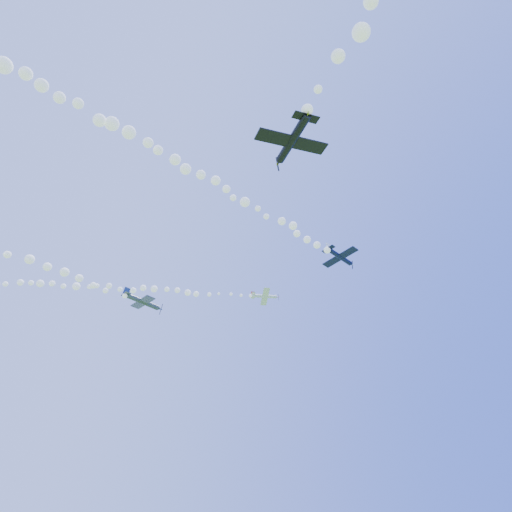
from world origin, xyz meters
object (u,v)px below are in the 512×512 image
plane_white (265,296)px  plane_navy (340,257)px  plane_black (292,141)px  plane_grey (143,302)px

plane_white → plane_navy: bearing=-51.4°
plane_white → plane_navy: plane_navy is taller
plane_navy → plane_black: (-30.67, -28.92, -18.93)m
plane_navy → plane_black: plane_navy is taller
plane_white → plane_black: size_ratio=0.93×
plane_navy → plane_black: 46.21m
plane_grey → plane_black: (1.25, -45.87, -8.26)m
plane_white → plane_grey: size_ratio=0.82×
plane_white → plane_grey: plane_white is taller
plane_grey → plane_black: size_ratio=1.13×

